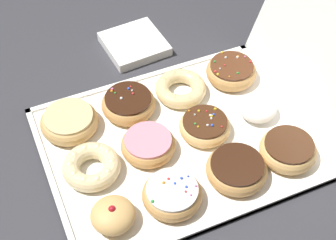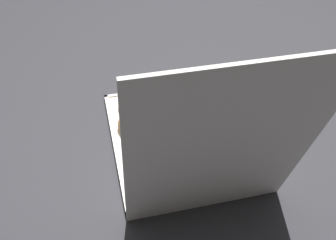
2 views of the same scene
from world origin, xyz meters
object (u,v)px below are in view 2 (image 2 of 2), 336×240
at_px(sprinkle_donut_5, 135,123).
at_px(chocolate_frosted_donut_11, 152,180).
at_px(chocolate_frosted_donut_8, 144,152).
at_px(cruller_donut_1, 164,98).
at_px(pink_frosted_donut_4, 172,118).
at_px(sprinkle_donut_7, 184,144).
at_px(donut_box, 178,137).
at_px(sprinkle_donut_9, 237,166).
at_px(jelly_filled_donut_2, 130,102).
at_px(powdered_filled_donut_10, 195,173).
at_px(napkin_stack, 275,125).
at_px(cruller_donut_6, 221,138).
at_px(glazed_ring_donut_0, 197,91).
at_px(sprinkle_donut_3, 209,113).

height_order(sprinkle_donut_5, chocolate_frosted_donut_11, sprinkle_donut_5).
distance_m(sprinkle_donut_5, chocolate_frosted_donut_8, 0.14).
bearing_deg(cruller_donut_1, pink_frosted_donut_4, 90.76).
relative_size(sprinkle_donut_5, sprinkle_donut_7, 1.05).
bearing_deg(pink_frosted_donut_4, chocolate_frosted_donut_8, 47.99).
distance_m(chocolate_frosted_donut_8, chocolate_frosted_donut_11, 0.12).
distance_m(donut_box, sprinkle_donut_5, 0.15).
xyz_separation_m(pink_frosted_donut_4, sprinkle_donut_9, (-0.13, 0.26, 0.00)).
relative_size(jelly_filled_donut_2, powdered_filled_donut_10, 1.00).
distance_m(donut_box, napkin_stack, 0.33).
bearing_deg(powdered_filled_donut_10, chocolate_frosted_donut_11, -0.57).
height_order(sprinkle_donut_9, chocolate_frosted_donut_11, sprinkle_donut_9).
distance_m(jelly_filled_donut_2, chocolate_frosted_donut_11, 0.37).
bearing_deg(cruller_donut_6, chocolate_frosted_donut_8, 1.63).
distance_m(sprinkle_donut_7, chocolate_frosted_donut_8, 0.13).
distance_m(cruller_donut_1, cruller_donut_6, 0.28).
relative_size(glazed_ring_donut_0, cruller_donut_1, 1.06).
height_order(donut_box, chocolate_frosted_donut_8, chocolate_frosted_donut_8).
height_order(cruller_donut_1, pink_frosted_donut_4, pink_frosted_donut_4).
relative_size(chocolate_frosted_donut_8, napkin_stack, 0.86).
distance_m(cruller_donut_1, sprinkle_donut_7, 0.25).
height_order(chocolate_frosted_donut_8, sprinkle_donut_9, sprinkle_donut_9).
height_order(cruller_donut_1, sprinkle_donut_5, sprinkle_donut_5).
distance_m(sprinkle_donut_3, sprinkle_donut_9, 0.25).
bearing_deg(donut_box, jelly_filled_donut_2, -55.42).
relative_size(cruller_donut_1, chocolate_frosted_donut_8, 0.96).
height_order(glazed_ring_donut_0, sprinkle_donut_3, sprinkle_donut_3).
bearing_deg(sprinkle_donut_3, chocolate_frosted_donut_11, 45.37).
bearing_deg(jelly_filled_donut_2, sprinkle_donut_3, 153.87).
relative_size(glazed_ring_donut_0, sprinkle_donut_5, 1.07).
bearing_deg(powdered_filled_donut_10, glazed_ring_donut_0, -107.86).
bearing_deg(napkin_stack, sprinkle_donut_9, 39.13).
xyz_separation_m(cruller_donut_6, sprinkle_donut_9, (-0.00, 0.13, 0.00)).
bearing_deg(sprinkle_donut_7, pink_frosted_donut_4, -86.71).
relative_size(donut_box, cruller_donut_1, 4.74).
bearing_deg(sprinkle_donut_3, donut_box, 27.12).
bearing_deg(sprinkle_donut_5, cruller_donut_1, -136.00).
relative_size(glazed_ring_donut_0, cruller_donut_6, 1.06).
bearing_deg(sprinkle_donut_7, napkin_stack, -173.85).
xyz_separation_m(glazed_ring_donut_0, sprinkle_donut_9, (-0.00, 0.39, -0.00)).
distance_m(sprinkle_donut_3, pink_frosted_donut_4, 0.13).
bearing_deg(sprinkle_donut_7, sprinkle_donut_3, -133.74).
relative_size(chocolate_frosted_donut_8, chocolate_frosted_donut_11, 1.04).
bearing_deg(cruller_donut_6, powdered_filled_donut_10, 45.42).
bearing_deg(chocolate_frosted_donut_11, sprinkle_donut_5, -88.94).
bearing_deg(glazed_ring_donut_0, cruller_donut_1, 3.28).
xyz_separation_m(glazed_ring_donut_0, cruller_donut_1, (0.13, 0.01, -0.00)).
distance_m(chocolate_frosted_donut_8, sprinkle_donut_9, 0.28).
distance_m(chocolate_frosted_donut_8, powdered_filled_donut_10, 0.17).
bearing_deg(glazed_ring_donut_0, jelly_filled_donut_2, 2.19).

